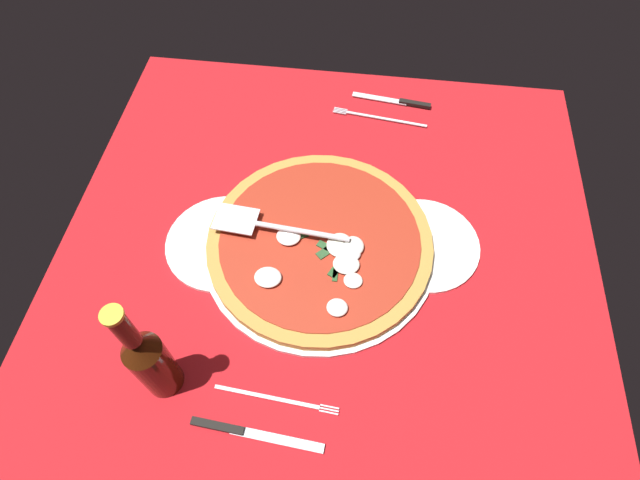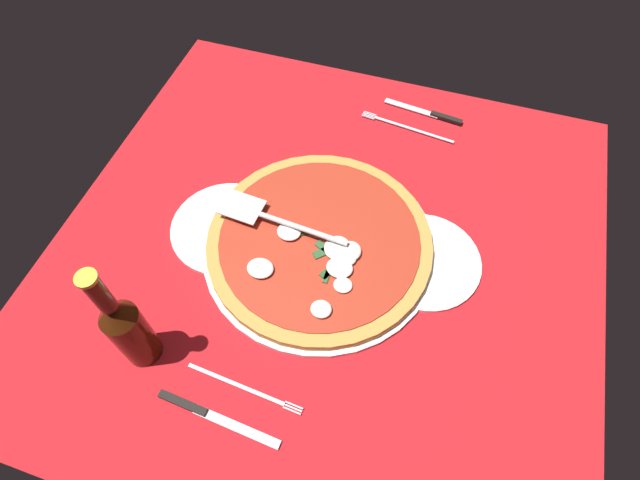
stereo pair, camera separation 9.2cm
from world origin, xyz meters
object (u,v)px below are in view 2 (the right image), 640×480
at_px(dinner_plate_left, 226,228).
at_px(pizza, 320,241).
at_px(pizza_server, 275,218).
at_px(dinner_plate_right, 424,261).
at_px(place_setting_far, 419,121).
at_px(beer_bottle, 127,328).
at_px(place_setting_near, 226,402).

bearing_deg(dinner_plate_left, pizza, 4.99).
bearing_deg(pizza_server, dinner_plate_right, -171.60).
bearing_deg(pizza, dinner_plate_left, -175.01).
relative_size(pizza, place_setting_far, 1.90).
distance_m(dinner_plate_left, beer_bottle, 0.28).
distance_m(dinner_plate_right, pizza_server, 0.28).
relative_size(dinner_plate_left, place_setting_near, 0.95).
bearing_deg(place_setting_far, dinner_plate_left, 60.54).
relative_size(dinner_plate_left, beer_bottle, 0.83).
distance_m(pizza_server, place_setting_near, 0.33).
bearing_deg(pizza, place_setting_near, -99.27).
bearing_deg(beer_bottle, pizza, 52.93).
bearing_deg(dinner_plate_right, pizza_server, -176.13).
height_order(pizza, pizza_server, pizza_server).
distance_m(dinner_plate_left, place_setting_near, 0.33).
bearing_deg(beer_bottle, dinner_plate_right, 37.25).
distance_m(dinner_plate_right, pizza, 0.19).
relative_size(dinner_plate_left, pizza_server, 0.83).
distance_m(place_setting_far, beer_bottle, 0.74).
xyz_separation_m(dinner_plate_left, place_setting_far, (0.29, 0.40, -0.00)).
relative_size(dinner_plate_left, place_setting_far, 0.97).
bearing_deg(dinner_plate_right, place_setting_near, -125.29).
xyz_separation_m(dinner_plate_right, beer_bottle, (-0.41, -0.31, 0.09)).
distance_m(dinner_plate_left, place_setting_far, 0.49).
xyz_separation_m(pizza_server, beer_bottle, (-0.12, -0.29, 0.05)).
xyz_separation_m(place_setting_near, place_setting_far, (0.16, 0.70, -0.00)).
bearing_deg(dinner_plate_left, place_setting_near, -66.68).
height_order(dinner_plate_right, beer_bottle, beer_bottle).
relative_size(dinner_plate_right, beer_bottle, 0.80).
height_order(place_setting_near, place_setting_far, same).
distance_m(pizza, beer_bottle, 0.36).
xyz_separation_m(dinner_plate_right, place_setting_near, (-0.24, -0.35, -0.00)).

